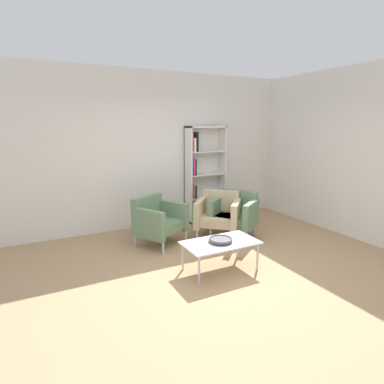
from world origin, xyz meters
name	(u,v)px	position (x,y,z in m)	size (l,w,h in m)	color
ground_plane	(219,275)	(0.00, 0.00, 0.00)	(8.32, 8.32, 0.00)	tan
plaster_back_panel	(151,151)	(0.00, 2.46, 1.45)	(6.40, 0.12, 2.90)	silver
plaster_right_partition	(338,152)	(2.86, 0.60, 1.45)	(0.12, 5.20, 2.90)	silver
bookshelf_tall	(202,175)	(0.99, 2.25, 0.94)	(0.80, 0.30, 1.90)	silver
coffee_table_low	(220,244)	(0.09, 0.12, 0.37)	(1.00, 0.56, 0.40)	silver
decorative_bowl	(221,239)	(0.09, 0.12, 0.43)	(0.32, 0.32, 0.05)	#4C4C51
armchair_by_bookshelf	(158,219)	(-0.30, 1.41, 0.41)	(0.93, 0.90, 0.78)	slate
armchair_spare_guest	(219,214)	(0.77, 1.25, 0.41)	(0.95, 0.95, 0.78)	#C6B289
armchair_corner_red	(235,213)	(1.05, 1.16, 0.41)	(0.93, 0.95, 0.78)	slate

